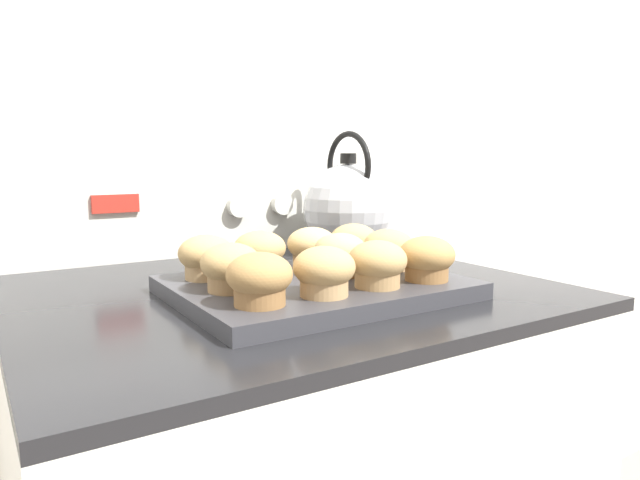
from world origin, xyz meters
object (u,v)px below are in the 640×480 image
object	(u,v)px
muffin_r1_c0	(231,267)
muffin_r2_c0	(206,257)
tea_kettle	(347,207)
muffin_r2_c3	(354,243)
muffin_r0_c3	(427,258)
muffin_r0_c1	(324,271)
muffin_r1_c2	(340,255)
muffin_r0_c0	(260,279)
muffin_pan	(316,287)
muffin_r2_c1	(260,252)
muffin_r2_c2	(312,247)
muffin_r0_c2	(378,264)
muffin_r1_c3	(389,249)

from	to	relation	value
muffin_r1_c0	muffin_r2_c0	size ratio (longest dim) A/B	1.00
tea_kettle	muffin_r2_c3	bearing A→B (deg)	-122.16
muffin_r0_c3	muffin_r1_c0	world-z (taller)	same
muffin_r0_c1	muffin_r1_c2	distance (m)	0.12
muffin_r0_c1	muffin_r2_c3	distance (m)	0.23
muffin_r0_c0	muffin_r2_c0	world-z (taller)	same
muffin_pan	muffin_r2_c1	distance (m)	0.10
muffin_pan	muffin_r2_c3	distance (m)	0.15
muffin_pan	tea_kettle	xyz separation A→B (m)	(0.23, 0.26, 0.08)
muffin_r2_c1	muffin_r2_c2	size ratio (longest dim) A/B	1.00
muffin_r2_c1	muffin_r2_c3	xyz separation A→B (m)	(0.16, -0.00, 0.00)
muffin_r1_c2	muffin_r2_c0	bearing A→B (deg)	153.71
muffin_r1_c2	muffin_r0_c1	bearing A→B (deg)	-133.49
muffin_r0_c2	muffin_r2_c3	bearing A→B (deg)	63.98
muffin_r2_c3	muffin_r0_c2	bearing A→B (deg)	-116.02
muffin_r0_c0	tea_kettle	xyz separation A→B (m)	(0.36, 0.34, 0.04)
muffin_r1_c3	muffin_r0_c0	bearing A→B (deg)	-161.58
muffin_r0_c3	muffin_r2_c2	world-z (taller)	same
muffin_r0_c2	muffin_r2_c2	xyz separation A→B (m)	(0.00, 0.16, 0.00)
muffin_r0_c2	muffin_r2_c3	size ratio (longest dim) A/B	1.00
muffin_pan	muffin_r1_c2	world-z (taller)	muffin_r1_c2
muffin_r0_c1	muffin_r0_c3	bearing A→B (deg)	-0.13
muffin_r1_c0	muffin_r2_c2	distance (m)	0.19
muffin_r0_c1	muffin_r2_c1	distance (m)	0.17
muffin_r1_c0	muffin_r2_c0	xyz separation A→B (m)	(0.00, 0.08, 0.00)
muffin_r1_c3	muffin_r2_c2	world-z (taller)	same
muffin_r0_c3	muffin_r2_c0	distance (m)	0.30
muffin_r2_c0	muffin_r2_c1	xyz separation A→B (m)	(0.08, -0.00, 0.00)
muffin_pan	muffin_r0_c0	bearing A→B (deg)	-146.63
muffin_r0_c3	muffin_r2_c1	xyz separation A→B (m)	(-0.17, 0.17, 0.00)
muffin_r0_c2	muffin_r1_c3	distance (m)	0.12
muffin_r2_c2	muffin_r2_c1	bearing A→B (deg)	177.96
muffin_r1_c3	muffin_r2_c0	bearing A→B (deg)	161.77
muffin_r0_c3	muffin_r2_c2	size ratio (longest dim) A/B	1.00
muffin_r1_c2	muffin_r1_c3	xyz separation A→B (m)	(0.09, -0.00, 0.00)
muffin_r0_c0	muffin_r1_c3	xyz separation A→B (m)	(0.25, 0.08, 0.00)
muffin_r2_c0	muffin_r1_c3	bearing A→B (deg)	-18.23
muffin_r2_c1	muffin_r2_c2	world-z (taller)	same
muffin_r2_c0	tea_kettle	size ratio (longest dim) A/B	0.32
muffin_r2_c2	tea_kettle	world-z (taller)	tea_kettle
muffin_r1_c3	muffin_r0_c1	bearing A→B (deg)	-152.89
muffin_r1_c0	muffin_r2_c1	xyz separation A→B (m)	(0.08, 0.08, 0.00)
muffin_pan	muffin_r0_c2	xyz separation A→B (m)	(0.04, -0.08, 0.04)
muffin_r0_c2	muffin_r2_c3	xyz separation A→B (m)	(0.08, 0.16, 0.00)
muffin_r1_c3	muffin_r2_c0	xyz separation A→B (m)	(-0.25, 0.08, 0.00)
muffin_r2_c0	muffin_r1_c2	bearing A→B (deg)	-26.29
muffin_r0_c2	muffin_r2_c3	world-z (taller)	same
muffin_r2_c3	muffin_r0_c1	bearing A→B (deg)	-134.22
muffin_r2_c0	muffin_r1_c0	bearing A→B (deg)	-90.42
muffin_pan	muffin_r0_c3	bearing A→B (deg)	-34.76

